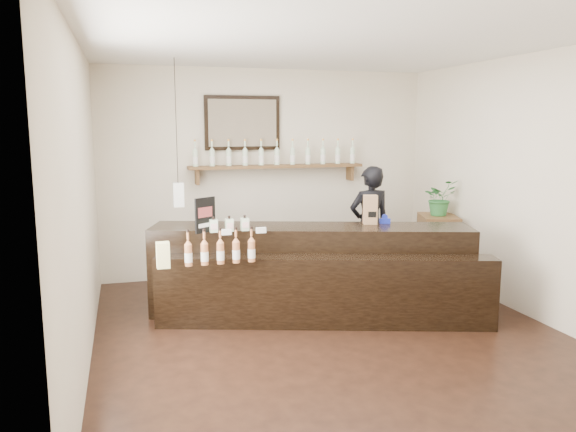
{
  "coord_description": "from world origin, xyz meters",
  "views": [
    {
      "loc": [
        -1.89,
        -4.98,
        2.04
      ],
      "look_at": [
        -0.23,
        0.7,
        1.09
      ],
      "focal_mm": 35.0,
      "sensor_mm": 36.0,
      "label": 1
    }
  ],
  "objects": [
    {
      "name": "back_wall_decor",
      "position": [
        -0.15,
        2.37,
        1.76
      ],
      "size": [
        2.66,
        0.96,
        1.69
      ],
      "color": "brown",
      "rests_on": "ground"
    },
    {
      "name": "ground",
      "position": [
        0.0,
        0.0,
        0.0
      ],
      "size": [
        5.0,
        5.0,
        0.0
      ],
      "primitive_type": "plane",
      "color": "black",
      "rests_on": "ground"
    },
    {
      "name": "potted_plant",
      "position": [
        2.0,
        1.36,
        1.13
      ],
      "size": [
        0.48,
        0.44,
        0.46
      ],
      "primitive_type": "imported",
      "rotation": [
        0.0,
        0.0,
        0.2
      ],
      "color": "#2D7234",
      "rests_on": "side_cabinet"
    },
    {
      "name": "promo_sign",
      "position": [
        -1.12,
        0.66,
        1.15
      ],
      "size": [
        0.23,
        0.16,
        0.36
      ],
      "color": "black",
      "rests_on": "counter"
    },
    {
      "name": "side_cabinet",
      "position": [
        2.0,
        1.36,
        0.45
      ],
      "size": [
        0.62,
        0.73,
        0.89
      ],
      "color": "brown",
      "rests_on": "ground"
    },
    {
      "name": "paper_bag",
      "position": [
        0.7,
        0.65,
        1.13
      ],
      "size": [
        0.17,
        0.14,
        0.32
      ],
      "color": "#8E6445",
      "rests_on": "counter"
    },
    {
      "name": "room_shell",
      "position": [
        0.0,
        0.0,
        1.7
      ],
      "size": [
        5.0,
        5.0,
        5.0
      ],
      "color": "beige",
      "rests_on": "ground"
    },
    {
      "name": "shopkeeper",
      "position": [
        1.11,
        1.55,
        0.87
      ],
      "size": [
        0.66,
        0.46,
        1.74
      ],
      "primitive_type": "imported",
      "rotation": [
        0.0,
        0.0,
        3.21
      ],
      "color": "black",
      "rests_on": "ground"
    },
    {
      "name": "tape_dispenser",
      "position": [
        0.87,
        0.63,
        1.01
      ],
      "size": [
        0.13,
        0.08,
        0.1
      ],
      "color": "#1725A3",
      "rests_on": "counter"
    },
    {
      "name": "counter",
      "position": [
        0.02,
        0.57,
        0.45
      ],
      "size": [
        3.48,
        1.94,
        1.13
      ],
      "color": "black",
      "rests_on": "ground"
    }
  ]
}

